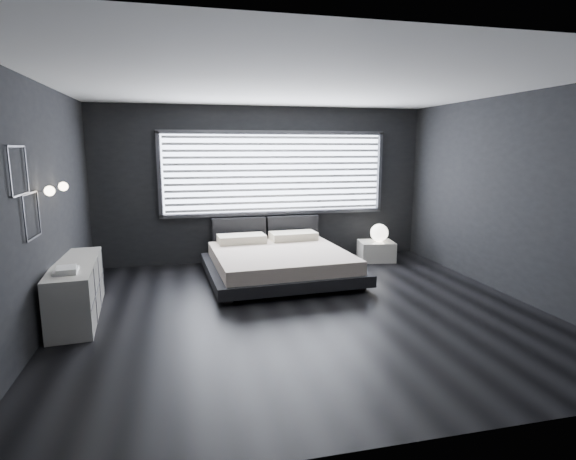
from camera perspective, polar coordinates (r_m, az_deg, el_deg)
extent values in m
plane|color=black|center=(5.91, 1.92, -10.09)|extent=(6.00, 6.00, 0.00)
plane|color=white|center=(5.58, 2.10, 17.94)|extent=(6.00, 6.00, 0.00)
cube|color=black|center=(8.25, -3.04, 5.74)|extent=(6.00, 0.04, 2.80)
cube|color=black|center=(3.04, 15.71, -2.64)|extent=(6.00, 0.04, 2.80)
cube|color=black|center=(5.60, -29.16, 2.24)|extent=(0.04, 5.50, 2.80)
cube|color=black|center=(6.98, 26.55, 3.83)|extent=(0.04, 5.50, 2.80)
cube|color=white|center=(8.25, -1.65, 7.22)|extent=(4.00, 0.02, 1.38)
cube|color=#47474C|center=(8.06, -16.06, 6.75)|extent=(0.06, 0.08, 1.48)
cube|color=#47474C|center=(8.86, 11.54, 7.23)|extent=(0.06, 0.08, 1.48)
cube|color=#47474C|center=(8.21, -1.63, 12.30)|extent=(4.14, 0.08, 0.06)
cube|color=#47474C|center=(8.29, -1.58, 2.17)|extent=(4.14, 0.08, 0.06)
cube|color=silver|center=(8.19, -1.56, 7.20)|extent=(3.94, 0.03, 1.32)
cube|color=black|center=(8.18, -6.23, -0.21)|extent=(0.96, 0.16, 0.52)
cube|color=black|center=(8.35, 0.59, 0.07)|extent=(0.96, 0.16, 0.52)
cylinder|color=silver|center=(5.61, -28.72, 4.36)|extent=(0.10, 0.02, 0.02)
sphere|color=#FFE5B7|center=(5.59, -28.03, 4.40)|extent=(0.11, 0.11, 0.11)
cylinder|color=silver|center=(6.19, -27.27, 4.93)|extent=(0.10, 0.02, 0.02)
sphere|color=#FFE5B7|center=(6.17, -26.64, 4.97)|extent=(0.11, 0.11, 0.11)
cube|color=#47474C|center=(5.03, -31.27, 9.07)|extent=(0.01, 0.46, 0.02)
cube|color=#47474C|center=(5.04, -30.78, 3.86)|extent=(0.01, 0.46, 0.02)
cube|color=#47474C|center=(5.25, -30.27, 6.63)|extent=(0.01, 0.02, 0.46)
cube|color=#47474C|center=(4.81, -31.85, 6.27)|extent=(0.01, 0.02, 0.46)
cube|color=#47474C|center=(5.28, -29.98, 4.06)|extent=(0.01, 0.46, 0.02)
cube|color=#47474C|center=(5.34, -29.53, -0.84)|extent=(0.01, 0.46, 0.02)
cube|color=#47474C|center=(5.53, -29.09, 1.95)|extent=(0.01, 0.02, 0.46)
cube|color=#47474C|center=(5.09, -30.47, 1.21)|extent=(0.01, 0.02, 0.46)
cube|color=black|center=(6.21, -7.70, -8.74)|extent=(0.13, 0.13, 0.08)
cube|color=black|center=(6.77, 9.16, -7.16)|extent=(0.13, 0.13, 0.08)
cube|color=black|center=(7.88, -9.67, -4.65)|extent=(0.13, 0.13, 0.08)
cube|color=black|center=(8.33, 3.94, -3.70)|extent=(0.13, 0.13, 0.08)
cube|color=black|center=(7.19, -1.00, -4.93)|extent=(2.40, 2.30, 0.17)
cube|color=beige|center=(7.14, -1.01, -3.49)|extent=(2.14, 2.14, 0.21)
cube|color=beige|center=(7.77, -5.92, -1.11)|extent=(0.83, 0.48, 0.13)
cube|color=beige|center=(7.99, 0.67, -0.74)|extent=(0.83, 0.48, 0.13)
cube|color=silver|center=(8.50, 11.13, -2.62)|extent=(0.69, 0.60, 0.36)
sphere|color=white|center=(8.46, 11.52, -0.33)|extent=(0.32, 0.32, 0.32)
cube|color=silver|center=(6.16, -25.25, -6.85)|extent=(0.63, 1.76, 0.69)
cube|color=#47474C|center=(6.13, -22.97, -6.75)|extent=(0.15, 1.70, 0.67)
cube|color=silver|center=(5.62, -26.36, -4.67)|extent=(0.27, 0.34, 0.04)
cube|color=silver|center=(5.59, -26.33, -4.40)|extent=(0.25, 0.31, 0.03)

